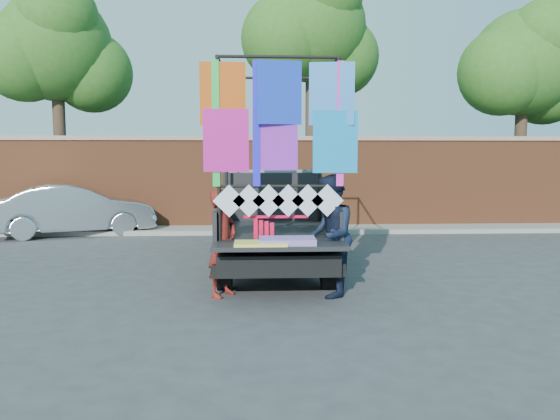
{
  "coord_description": "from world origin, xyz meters",
  "views": [
    {
      "loc": [
        -0.74,
        -8.42,
        2.14
      ],
      "look_at": [
        -0.34,
        -0.02,
        1.26
      ],
      "focal_mm": 35.0,
      "sensor_mm": 36.0,
      "label": 1
    }
  ],
  "objects_px": {
    "woman": "(223,243)",
    "man": "(330,236)",
    "sedan": "(75,210)",
    "pickup_truck": "(272,217)"
  },
  "relations": [
    {
      "from": "man",
      "to": "sedan",
      "type": "bearing_deg",
      "value": -131.19
    },
    {
      "from": "pickup_truck",
      "to": "sedan",
      "type": "relative_size",
      "value": 1.39
    },
    {
      "from": "woman",
      "to": "man",
      "type": "distance_m",
      "value": 1.6
    },
    {
      "from": "sedan",
      "to": "woman",
      "type": "relative_size",
      "value": 2.5
    },
    {
      "from": "sedan",
      "to": "man",
      "type": "bearing_deg",
      "value": -156.58
    },
    {
      "from": "pickup_truck",
      "to": "sedan",
      "type": "xyz_separation_m",
      "value": [
        -5.04,
        3.75,
        -0.22
      ]
    },
    {
      "from": "pickup_truck",
      "to": "woman",
      "type": "xyz_separation_m",
      "value": [
        -0.83,
        -2.59,
        -0.08
      ]
    },
    {
      "from": "sedan",
      "to": "man",
      "type": "height_order",
      "value": "man"
    },
    {
      "from": "woman",
      "to": "man",
      "type": "relative_size",
      "value": 0.88
    },
    {
      "from": "sedan",
      "to": "man",
      "type": "distance_m",
      "value": 8.65
    }
  ]
}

